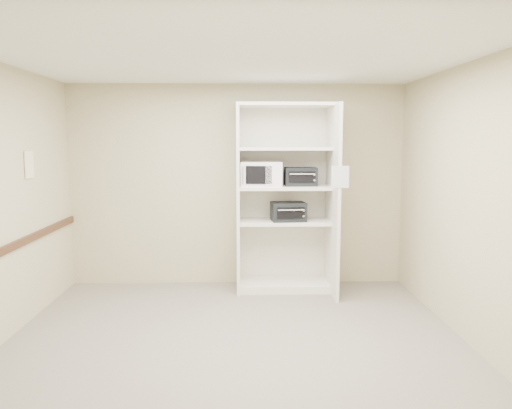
{
  "coord_description": "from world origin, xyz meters",
  "views": [
    {
      "loc": [
        0.08,
        -4.73,
        1.94
      ],
      "look_at": [
        0.24,
        1.36,
        1.17
      ],
      "focal_mm": 35.0,
      "sensor_mm": 36.0,
      "label": 1
    }
  ],
  "objects_px": {
    "toaster_oven_lower": "(288,212)",
    "shelving_unit": "(288,204)",
    "microwave": "(262,174)",
    "toaster_oven_upper": "(301,177)"
  },
  "relations": [
    {
      "from": "toaster_oven_lower",
      "to": "microwave",
      "type": "bearing_deg",
      "value": 171.41
    },
    {
      "from": "shelving_unit",
      "to": "toaster_oven_upper",
      "type": "height_order",
      "value": "shelving_unit"
    },
    {
      "from": "microwave",
      "to": "toaster_oven_lower",
      "type": "xyz_separation_m",
      "value": [
        0.34,
        -0.02,
        -0.49
      ]
    },
    {
      "from": "shelving_unit",
      "to": "toaster_oven_lower",
      "type": "relative_size",
      "value": 5.61
    },
    {
      "from": "shelving_unit",
      "to": "microwave",
      "type": "height_order",
      "value": "shelving_unit"
    },
    {
      "from": "toaster_oven_upper",
      "to": "toaster_oven_lower",
      "type": "distance_m",
      "value": 0.48
    },
    {
      "from": "shelving_unit",
      "to": "toaster_oven_upper",
      "type": "xyz_separation_m",
      "value": [
        0.17,
        0.02,
        0.36
      ]
    },
    {
      "from": "microwave",
      "to": "toaster_oven_upper",
      "type": "relative_size",
      "value": 1.28
    },
    {
      "from": "shelving_unit",
      "to": "microwave",
      "type": "bearing_deg",
      "value": -172.46
    },
    {
      "from": "toaster_oven_lower",
      "to": "shelving_unit",
      "type": "bearing_deg",
      "value": 85.16
    }
  ]
}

